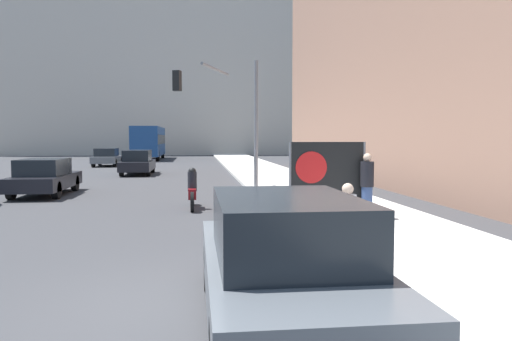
# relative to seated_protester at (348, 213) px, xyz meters

# --- Properties ---
(ground_plane) EXTENTS (160.00, 160.00, 0.00)m
(ground_plane) POSITION_rel_seated_protester_xyz_m (-3.01, -2.66, -0.78)
(ground_plane) COLOR #38383A
(sidewalk_curb) EXTENTS (4.13, 90.00, 0.14)m
(sidewalk_curb) POSITION_rel_seated_protester_xyz_m (1.34, 12.34, -0.71)
(sidewalk_curb) COLOR beige
(sidewalk_curb) RESTS_ON ground_plane
(building_backdrop_far) EXTENTS (52.00, 12.00, 24.63)m
(building_backdrop_far) POSITION_rel_seated_protester_xyz_m (-5.01, 60.58, 11.54)
(building_backdrop_far) COLOR #BCB2A3
(building_backdrop_far) RESTS_ON ground_plane
(building_backdrop_right) EXTENTS (10.00, 32.00, 17.03)m
(building_backdrop_right) POSITION_rel_seated_protester_xyz_m (10.09, 15.70, 7.74)
(building_backdrop_right) COLOR #936B56
(building_backdrop_right) RESTS_ON ground_plane
(seated_protester) EXTENTS (0.92, 0.77, 1.19)m
(seated_protester) POSITION_rel_seated_protester_xyz_m (0.00, 0.00, 0.00)
(seated_protester) COLOR #474C56
(seated_protester) RESTS_ON sidewalk_curb
(jogger_on_sidewalk) EXTENTS (0.34, 0.34, 1.66)m
(jogger_on_sidewalk) POSITION_rel_seated_protester_xyz_m (1.49, 3.17, 0.21)
(jogger_on_sidewalk) COLOR #334775
(jogger_on_sidewalk) RESTS_ON sidewalk_curb
(protest_banner) EXTENTS (2.00, 0.06, 1.95)m
(protest_banner) POSITION_rel_seated_protester_xyz_m (0.49, 3.36, 0.39)
(protest_banner) COLOR slate
(protest_banner) RESTS_ON sidewalk_curb
(traffic_light_pole) EXTENTS (3.43, 3.20, 5.14)m
(traffic_light_pole) POSITION_rel_seated_protester_xyz_m (-1.69, 11.41, 2.89)
(traffic_light_pole) COLOR slate
(traffic_light_pole) RESTS_ON sidewalk_curb
(parked_car_curbside) EXTENTS (1.79, 4.63, 1.54)m
(parked_car_curbside) POSITION_rel_seated_protester_xyz_m (-1.83, -3.45, -0.02)
(parked_car_curbside) COLOR #565B60
(parked_car_curbside) RESTS_ON ground_plane
(car_on_road_nearest) EXTENTS (1.77, 4.45, 1.40)m
(car_on_road_nearest) POSITION_rel_seated_protester_xyz_m (-8.58, 10.79, -0.08)
(car_on_road_nearest) COLOR black
(car_on_road_nearest) RESTS_ON ground_plane
(car_on_road_midblock) EXTENTS (1.73, 4.64, 1.47)m
(car_on_road_midblock) POSITION_rel_seated_protester_xyz_m (-6.30, 21.42, -0.05)
(car_on_road_midblock) COLOR black
(car_on_road_midblock) RESTS_ON ground_plane
(car_on_road_distant) EXTENTS (1.80, 4.12, 1.39)m
(car_on_road_distant) POSITION_rel_seated_protester_xyz_m (-9.71, 30.76, -0.08)
(car_on_road_distant) COLOR #565B60
(car_on_road_distant) RESTS_ON ground_plane
(city_bus_on_road) EXTENTS (2.55, 11.05, 3.29)m
(city_bus_on_road) POSITION_rel_seated_protester_xyz_m (-7.55, 42.46, 1.11)
(city_bus_on_road) COLOR navy
(city_bus_on_road) RESTS_ON ground_plane
(motorcycle_on_road) EXTENTS (0.28, 2.10, 1.28)m
(motorcycle_on_road) POSITION_rel_seated_protester_xyz_m (-2.95, 6.45, -0.23)
(motorcycle_on_road) COLOR maroon
(motorcycle_on_road) RESTS_ON ground_plane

